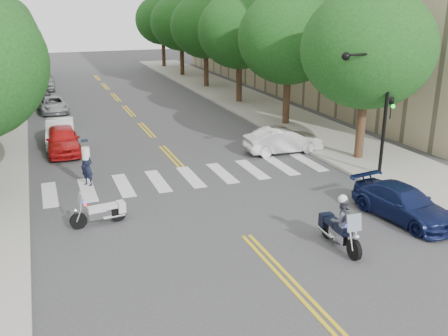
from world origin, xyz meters
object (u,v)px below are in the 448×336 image
motorcycle_police (340,224)px  officer_standing (87,167)px  sedan_blue (403,203)px  convertible (283,140)px  motorcycle_parked (103,212)px

motorcycle_police → officer_standing: bearing=-49.5°
motorcycle_police → sedan_blue: (3.47, 1.08, -0.21)m
officer_standing → convertible: bearing=57.6°
motorcycle_police → convertible: bearing=-105.5°
motorcycle_parked → officer_standing: size_ratio=1.22×
officer_standing → sedan_blue: officer_standing is taller
motorcycle_police → motorcycle_parked: 8.37m
motorcycle_police → officer_standing: 11.34m
motorcycle_parked → sedan_blue: 11.03m
officer_standing → convertible: 10.42m
motorcycle_parked → officer_standing: (-0.07, 4.29, 0.38)m
motorcycle_police → sedan_blue: bearing=-160.8°
sedan_blue → motorcycle_parked: bearing=153.6°
motorcycle_parked → convertible: convertible is taller
convertible → motorcycle_police: bearing=165.5°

